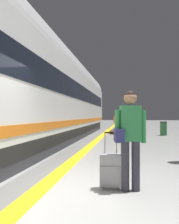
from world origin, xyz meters
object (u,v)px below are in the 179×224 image
object	(u,v)px
high_speed_train	(39,88)
passenger_mid	(119,119)
rolling_suitcase_foreground	(111,170)
duffel_bag_near	(112,132)
passenger_near	(117,121)
duffel_bag_mid	(122,128)
traveller_foreground	(129,133)
waste_bin	(163,128)

from	to	relation	value
high_speed_train	passenger_mid	xyz separation A→B (m)	(3.10, 12.55, -1.56)
rolling_suitcase_foreground	duffel_bag_near	size ratio (longest dim) A/B	2.31
passenger_mid	passenger_near	bearing A→B (deg)	-89.65
passenger_mid	duffel_bag_mid	distance (m)	0.90
duffel_bag_near	traveller_foreground	bearing A→B (deg)	-85.29
high_speed_train	rolling_suitcase_foreground	bearing A→B (deg)	-58.23
traveller_foreground	passenger_near	distance (m)	12.49
passenger_near	waste_bin	world-z (taller)	passenger_near
duffel_bag_mid	waste_bin	world-z (taller)	waste_bin
high_speed_train	duffel_bag_mid	bearing A→B (deg)	74.40
passenger_mid	waste_bin	world-z (taller)	passenger_mid
passenger_near	duffel_bag_mid	bearing A→B (deg)	86.97
passenger_mid	waste_bin	distance (m)	7.10
traveller_foreground	duffel_bag_near	xyz separation A→B (m)	(-1.00, 12.18, -0.86)
high_speed_train	waste_bin	size ratio (longest dim) A/B	30.57
rolling_suitcase_foreground	passenger_near	xyz separation A→B (m)	(-0.35, 12.42, 0.57)
traveller_foreground	duffel_bag_mid	world-z (taller)	traveller_foreground
passenger_near	duffel_bag_near	distance (m)	0.87
traveller_foreground	duffel_bag_mid	size ratio (longest dim) A/B	3.99
passenger_near	waste_bin	size ratio (longest dim) A/B	1.73
traveller_foreground	duffel_bag_mid	bearing A→B (deg)	91.26
traveller_foreground	duffel_bag_near	bearing A→B (deg)	94.71
high_speed_train	duffel_bag_mid	world-z (taller)	high_speed_train
duffel_bag_mid	waste_bin	xyz separation A→B (m)	(2.78, -6.07, 0.30)
high_speed_train	duffel_bag_near	distance (m)	7.48
traveller_foreground	waste_bin	distance (m)	12.10
rolling_suitcase_foreground	passenger_near	bearing A→B (deg)	91.61
traveller_foreground	rolling_suitcase_foreground	world-z (taller)	traveller_foreground
traveller_foreground	passenger_mid	world-z (taller)	traveller_foreground
passenger_near	waste_bin	xyz separation A→B (m)	(3.07, -0.62, -0.46)
high_speed_train	rolling_suitcase_foreground	xyz separation A→B (m)	(3.48, -5.62, -2.16)
duffel_bag_near	duffel_bag_mid	size ratio (longest dim) A/B	1.00
traveller_foreground	passenger_near	size ratio (longest dim) A/B	1.12
high_speed_train	duffel_bag_mid	distance (m)	12.94
duffel_bag_near	passenger_mid	size ratio (longest dim) A/B	0.28
traveller_foreground	duffel_bag_near	size ratio (longest dim) A/B	3.99
passenger_near	duffel_bag_mid	xyz separation A→B (m)	(0.29, 5.46, -0.76)
duffel_bag_near	duffel_bag_mid	bearing A→B (deg)	83.94
rolling_suitcase_foreground	passenger_mid	size ratio (longest dim) A/B	0.65
traveller_foreground	rolling_suitcase_foreground	distance (m)	0.75
rolling_suitcase_foreground	passenger_near	size ratio (longest dim) A/B	0.65
passenger_mid	waste_bin	size ratio (longest dim) A/B	1.73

